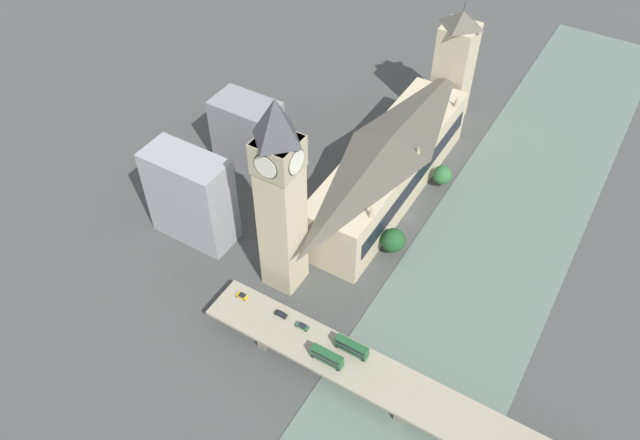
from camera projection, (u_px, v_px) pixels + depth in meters
name	position (u px, v px, depth m)	size (l,w,h in m)	color
ground_plane	(411.00, 218.00, 241.29)	(600.00, 600.00, 0.00)	#424442
river_water	(492.00, 250.00, 229.37)	(53.32, 360.00, 0.30)	slate
parliament_hall	(390.00, 165.00, 241.14)	(23.81, 96.44, 28.78)	#C1B28E
clock_tower	(280.00, 194.00, 191.14)	(13.10, 13.10, 75.78)	#C1B28E
victoria_tower	(454.00, 67.00, 268.33)	(14.44, 14.44, 56.06)	#C1B28E
road_bridge	(409.00, 396.00, 182.71)	(138.64, 15.69, 6.46)	gray
double_decker_bus_lead	(327.00, 357.00, 187.52)	(10.60, 2.57, 4.80)	#235B33
double_decker_bus_rear	(352.00, 347.00, 189.97)	(10.98, 2.52, 4.67)	#235B33
car_northbound_mid	(281.00, 314.00, 200.81)	(4.23, 1.75, 1.37)	black
car_northbound_tail	(302.00, 326.00, 197.56)	(4.50, 1.82, 1.33)	#2D5638
car_southbound_mid	(242.00, 296.00, 206.00)	(3.90, 1.92, 1.32)	gold
city_block_west	(248.00, 132.00, 255.32)	(26.58, 16.33, 29.11)	gray
city_block_center	(191.00, 197.00, 223.16)	(30.71, 14.86, 36.34)	#939399
tree_embankment_near	(442.00, 175.00, 249.40)	(7.68, 7.68, 10.08)	brown
tree_embankment_mid	(393.00, 240.00, 223.81)	(8.88, 8.88, 11.26)	brown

